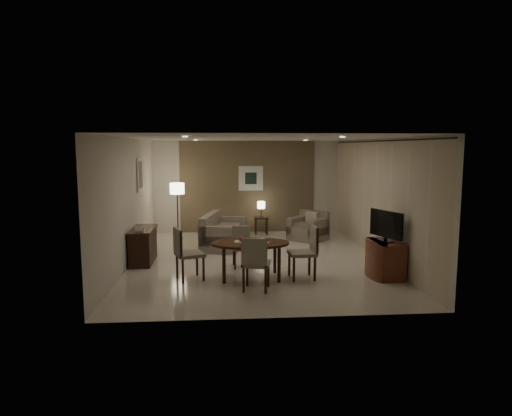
{
  "coord_description": "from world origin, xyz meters",
  "views": [
    {
      "loc": [
        -0.79,
        -9.92,
        2.5
      ],
      "look_at": [
        0.0,
        0.2,
        1.15
      ],
      "focal_mm": 32.0,
      "sensor_mm": 36.0,
      "label": 1
    }
  ],
  "objects": [
    {
      "name": "plate_a",
      "position": [
        -0.41,
        -1.34,
        0.71
      ],
      "size": [
        0.26,
        0.26,
        0.02
      ],
      "primitive_type": "cylinder",
      "color": "white",
      "rests_on": "dining_table"
    },
    {
      "name": "chair_left",
      "position": [
        -1.38,
        -1.39,
        0.5
      ],
      "size": [
        0.62,
        0.62,
        1.0
      ],
      "primitive_type": null,
      "rotation": [
        0.0,
        0.0,
        1.93
      ],
      "color": "gray",
      "rests_on": "floor"
    },
    {
      "name": "art_left_frame",
      "position": [
        -2.72,
        1.2,
        1.85
      ],
      "size": [
        0.03,
        0.6,
        0.8
      ],
      "primitive_type": "cube",
      "color": "silver",
      "rests_on": "wall_left"
    },
    {
      "name": "armchair",
      "position": [
        1.56,
        2.12,
        0.39
      ],
      "size": [
        1.2,
        1.2,
        0.77
      ],
      "primitive_type": null,
      "rotation": [
        0.0,
        0.0,
        -0.77
      ],
      "color": "gray",
      "rests_on": "floor"
    },
    {
      "name": "napkin",
      "position": [
        -0.01,
        -1.44,
        0.73
      ],
      "size": [
        0.12,
        0.08,
        0.03
      ],
      "primitive_type": "cube",
      "color": "white",
      "rests_on": "plate_b"
    },
    {
      "name": "fruit_apple",
      "position": [
        -0.41,
        -1.34,
        0.76
      ],
      "size": [
        0.09,
        0.09,
        0.09
      ],
      "primitive_type": "sphere",
      "color": "#A4123C",
      "rests_on": "plate_a"
    },
    {
      "name": "round_rug",
      "position": [
        0.37,
        1.74,
        0.01
      ],
      "size": [
        1.21,
        1.21,
        0.01
      ],
      "primitive_type": "cylinder",
      "color": "#393120",
      "rests_on": "floor"
    },
    {
      "name": "chair_near",
      "position": [
        -0.18,
        -2.12,
        0.48
      ],
      "size": [
        0.56,
        0.56,
        0.97
      ],
      "primitive_type": null,
      "rotation": [
        0.0,
        0.0,
        2.92
      ],
      "color": "gray",
      "rests_on": "floor"
    },
    {
      "name": "tv_cabinet",
      "position": [
        2.4,
        -1.5,
        0.35
      ],
      "size": [
        0.48,
        0.9,
        0.7
      ],
      "primitive_type": null,
      "color": "brown",
      "rests_on": "floor"
    },
    {
      "name": "taupe_accent",
      "position": [
        0.0,
        3.48,
        1.35
      ],
      "size": [
        3.96,
        0.03,
        2.7
      ],
      "primitive_type": "cube",
      "color": "brown",
      "rests_on": "wall_back"
    },
    {
      "name": "dining_table",
      "position": [
        -0.23,
        -1.39,
        0.35
      ],
      "size": [
        1.49,
        0.93,
        0.7
      ],
      "primitive_type": null,
      "color": "#3F2114",
      "rests_on": "floor"
    },
    {
      "name": "table_lamp",
      "position": [
        0.37,
        3.04,
        0.76
      ],
      "size": [
        0.22,
        0.22,
        0.5
      ],
      "primitive_type": null,
      "color": "#FFEAC1",
      "rests_on": "side_table"
    },
    {
      "name": "art_left_canvas",
      "position": [
        -2.71,
        1.2,
        1.85
      ],
      "size": [
        0.01,
        0.46,
        0.64
      ],
      "primitive_type": "cube",
      "color": "gray",
      "rests_on": "wall_left"
    },
    {
      "name": "floor_lamp",
      "position": [
        -1.97,
        2.58,
        0.77
      ],
      "size": [
        0.39,
        0.39,
        1.54
      ],
      "primitive_type": null,
      "color": "#FFE5B7",
      "rests_on": "floor"
    },
    {
      "name": "side_table",
      "position": [
        0.37,
        3.04,
        0.25
      ],
      "size": [
        0.4,
        0.4,
        0.51
      ],
      "primitive_type": null,
      "color": "black",
      "rests_on": "floor"
    },
    {
      "name": "console_desk",
      "position": [
        -2.49,
        0.0,
        0.38
      ],
      "size": [
        0.48,
        1.2,
        0.75
      ],
      "primitive_type": null,
      "color": "#3F2114",
      "rests_on": "floor"
    },
    {
      "name": "room_shell",
      "position": [
        0.0,
        0.4,
        1.35
      ],
      "size": [
        5.5,
        7.0,
        2.7
      ],
      "color": "beige",
      "rests_on": "ground"
    },
    {
      "name": "telephone",
      "position": [
        -2.49,
        -0.3,
        0.8
      ],
      "size": [
        0.2,
        0.14,
        0.09
      ],
      "primitive_type": null,
      "color": "white",
      "rests_on": "console_desk"
    },
    {
      "name": "curtain_wall",
      "position": [
        2.68,
        0.0,
        1.32
      ],
      "size": [
        0.08,
        6.7,
        2.58
      ],
      "primitive_type": null,
      "color": "beige",
      "rests_on": "wall_right"
    },
    {
      "name": "downlight_nl",
      "position": [
        -1.4,
        -1.8,
        2.69
      ],
      "size": [
        0.1,
        0.1,
        0.01
      ],
      "primitive_type": "cylinder",
      "color": "white",
      "rests_on": "ceiling"
    },
    {
      "name": "plate_b",
      "position": [
        -0.01,
        -1.44,
        0.71
      ],
      "size": [
        0.26,
        0.26,
        0.02
      ],
      "primitive_type": "cylinder",
      "color": "white",
      "rests_on": "dining_table"
    },
    {
      "name": "art_back_canvas",
      "position": [
        0.1,
        3.44,
        1.6
      ],
      "size": [
        0.34,
        0.01,
        0.34
      ],
      "primitive_type": "cube",
      "color": "black",
      "rests_on": "wall_back"
    },
    {
      "name": "curtain_rod",
      "position": [
        2.68,
        0.0,
        2.64
      ],
      "size": [
        0.03,
        6.8,
        0.03
      ],
      "primitive_type": "cylinder",
      "rotation": [
        1.57,
        0.0,
        0.0
      ],
      "color": "black",
      "rests_on": "wall_right"
    },
    {
      "name": "downlight_fr",
      "position": [
        1.4,
        1.8,
        2.69
      ],
      "size": [
        0.1,
        0.1,
        0.01
      ],
      "primitive_type": "cylinder",
      "color": "white",
      "rests_on": "ceiling"
    },
    {
      "name": "downlight_nr",
      "position": [
        1.4,
        -1.8,
        2.69
      ],
      "size": [
        0.1,
        0.1,
        0.01
      ],
      "primitive_type": "cylinder",
      "color": "white",
      "rests_on": "ceiling"
    },
    {
      "name": "flat_tv",
      "position": [
        2.38,
        -1.5,
        1.02
      ],
      "size": [
        0.36,
        0.85,
        0.6
      ],
      "primitive_type": null,
      "rotation": [
        0.0,
        0.0,
        0.35
      ],
      "color": "black",
      "rests_on": "tv_cabinet"
    },
    {
      "name": "chair_far",
      "position": [
        -0.35,
        -0.56,
        0.42
      ],
      "size": [
        0.43,
        0.43,
        0.84
      ],
      "primitive_type": null,
      "rotation": [
        0.0,
        0.0,
        0.06
      ],
      "color": "gray",
      "rests_on": "floor"
    },
    {
      "name": "downlight_fl",
      "position": [
        -1.4,
        1.8,
        2.69
      ],
      "size": [
        0.1,
        0.1,
        0.01
      ],
      "primitive_type": "cylinder",
      "color": "white",
      "rests_on": "ceiling"
    },
    {
      "name": "chair_right",
      "position": [
        0.75,
        -1.48,
        0.51
      ],
      "size": [
        0.52,
        0.52,
        1.01
      ],
      "primitive_type": null,
      "rotation": [
        0.0,
        0.0,
        -1.5
      ],
      "color": "gray",
      "rests_on": "floor"
    },
    {
      "name": "art_back_frame",
      "position": [
        0.1,
        3.46,
        1.6
      ],
      "size": [
        0.72,
        0.03,
        0.72
      ],
      "primitive_type": "cube",
      "color": "silver",
      "rests_on": "wall_back"
    },
    {
      "name": "sofa",
      "position": [
        -0.72,
        1.48,
        0.42
      ],
      "size": [
        1.92,
        1.23,
        0.84
      ],
      "primitive_type": null,
      "rotation": [
        0.0,
        0.0,
        1.37
      ],
      "color": "gray",
      "rests_on": "floor"
    }
  ]
}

